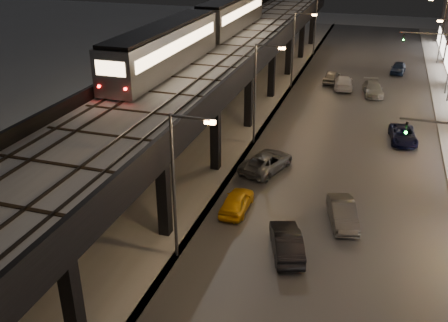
% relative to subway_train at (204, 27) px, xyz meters
% --- Properties ---
extents(road_surface, '(17.00, 120.00, 0.06)m').
position_rel_subway_train_xyz_m(road_surface, '(16.00, -4.69, -8.45)').
color(road_surface, '#46474D').
rests_on(road_surface, ground).
extents(under_viaduct_pavement, '(11.00, 120.00, 0.06)m').
position_rel_subway_train_xyz_m(under_viaduct_pavement, '(2.50, -4.69, -8.45)').
color(under_viaduct_pavement, '#9FA1A8').
rests_on(under_viaduct_pavement, ground).
extents(elevated_viaduct, '(9.00, 100.00, 6.30)m').
position_rel_subway_train_xyz_m(elevated_viaduct, '(2.50, -7.84, -2.86)').
color(elevated_viaduct, black).
rests_on(elevated_viaduct, ground).
extents(viaduct_trackbed, '(8.40, 100.00, 0.32)m').
position_rel_subway_train_xyz_m(viaduct_trackbed, '(2.49, -7.72, -2.09)').
color(viaduct_trackbed, '#B2B7C1').
rests_on(viaduct_trackbed, elevated_viaduct).
extents(viaduct_parapet_streetside, '(0.30, 100.00, 1.10)m').
position_rel_subway_train_xyz_m(viaduct_parapet_streetside, '(6.85, -7.69, -1.63)').
color(viaduct_parapet_streetside, black).
rests_on(viaduct_parapet_streetside, elevated_viaduct).
extents(viaduct_parapet_far, '(0.30, 100.00, 1.10)m').
position_rel_subway_train_xyz_m(viaduct_parapet_far, '(-1.85, -7.69, -1.63)').
color(viaduct_parapet_far, black).
rests_on(viaduct_parapet_far, elevated_viaduct).
extents(streetlight_left_1, '(2.57, 0.28, 9.00)m').
position_rel_subway_train_xyz_m(streetlight_left_1, '(8.07, -26.69, -3.24)').
color(streetlight_left_1, '#38383A').
rests_on(streetlight_left_1, ground).
extents(streetlight_left_2, '(2.57, 0.28, 9.00)m').
position_rel_subway_train_xyz_m(streetlight_left_2, '(8.07, -8.69, -3.24)').
color(streetlight_left_2, '#38383A').
rests_on(streetlight_left_2, ground).
extents(streetlight_left_3, '(2.57, 0.28, 9.00)m').
position_rel_subway_train_xyz_m(streetlight_left_3, '(8.07, 9.31, -3.24)').
color(streetlight_left_3, '#38383A').
rests_on(streetlight_left_3, ground).
extents(streetlight_left_4, '(2.57, 0.28, 9.00)m').
position_rel_subway_train_xyz_m(streetlight_left_4, '(8.07, 27.31, -3.24)').
color(streetlight_left_4, '#38383A').
rests_on(streetlight_left_4, ground).
extents(streetlight_right_4, '(2.56, 0.28, 9.00)m').
position_rel_subway_train_xyz_m(streetlight_right_4, '(25.23, 27.31, -3.24)').
color(streetlight_right_4, '#38383A').
rests_on(streetlight_right_4, ground).
extents(traffic_light_rig_b, '(6.10, 0.34, 7.00)m').
position_rel_subway_train_xyz_m(traffic_light_rig_b, '(24.34, 12.31, -3.98)').
color(traffic_light_rig_b, '#38383A').
rests_on(traffic_light_rig_b, ground).
extents(subway_train, '(3.13, 38.41, 3.74)m').
position_rel_subway_train_xyz_m(subway_train, '(0.00, 0.00, 0.00)').
color(subway_train, gray).
rests_on(subway_train, viaduct_trackbed).
extents(car_taxi, '(1.68, 4.15, 1.41)m').
position_rel_subway_train_xyz_m(car_taxi, '(9.72, -20.61, -7.77)').
color(car_taxi, yellow).
rests_on(car_taxi, ground).
extents(car_near_white, '(3.05, 4.96, 1.54)m').
position_rel_subway_train_xyz_m(car_near_white, '(13.95, -24.45, -7.70)').
color(car_near_white, black).
rests_on(car_near_white, ground).
extents(car_mid_silver, '(3.97, 5.89, 1.50)m').
position_rel_subway_train_xyz_m(car_mid_silver, '(10.21, -13.84, -7.73)').
color(car_mid_silver, '#54575E').
rests_on(car_mid_silver, ground).
extents(car_mid_dark, '(2.70, 5.46, 1.53)m').
position_rel_subway_train_xyz_m(car_mid_dark, '(13.86, 10.90, -7.71)').
color(car_mid_dark, white).
rests_on(car_mid_dark, ground).
extents(car_far_white, '(2.06, 4.46, 1.48)m').
position_rel_subway_train_xyz_m(car_far_white, '(12.26, 13.06, -7.74)').
color(car_far_white, '#969798').
rests_on(car_far_white, ground).
extents(car_onc_silver, '(2.65, 4.72, 1.47)m').
position_rel_subway_train_xyz_m(car_onc_silver, '(16.81, -20.02, -7.74)').
color(car_onc_silver, '#3D3E40').
rests_on(car_onc_silver, ground).
extents(car_onc_dark, '(2.71, 5.01, 1.34)m').
position_rel_subway_train_xyz_m(car_onc_dark, '(20.69, -4.33, -7.81)').
color(car_onc_dark, black).
rests_on(car_onc_dark, ground).
extents(car_onc_white, '(2.81, 5.27, 1.45)m').
position_rel_subway_train_xyz_m(car_onc_white, '(17.40, 9.39, -7.75)').
color(car_onc_white, '#9A9EA4').
rests_on(car_onc_white, ground).
extents(car_onc_red, '(2.15, 4.40, 1.44)m').
position_rel_subway_train_xyz_m(car_onc_red, '(20.16, 20.21, -7.75)').
color(car_onc_red, '#172547').
rests_on(car_onc_red, ground).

